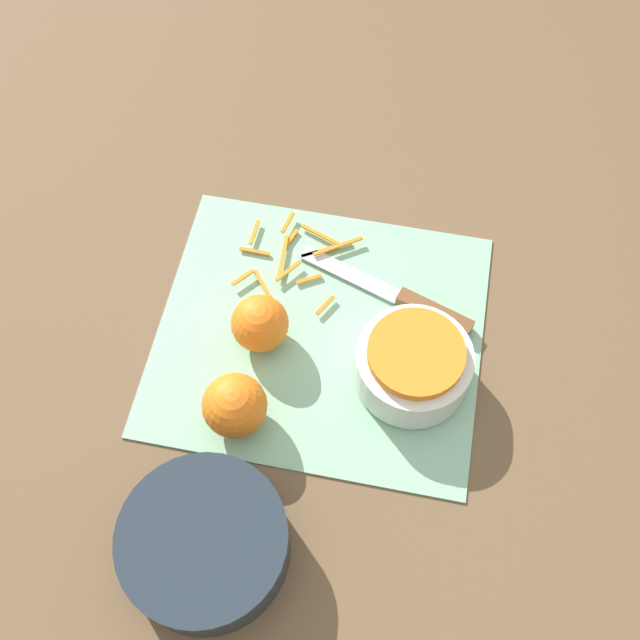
# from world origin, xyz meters

# --- Properties ---
(ground_plane) EXTENTS (4.00, 4.00, 0.00)m
(ground_plane) POSITION_xyz_m (0.00, 0.00, 0.00)
(ground_plane) COLOR brown
(cutting_board) EXTENTS (0.42, 0.38, 0.01)m
(cutting_board) POSITION_xyz_m (0.00, 0.00, 0.00)
(cutting_board) COLOR #84B793
(cutting_board) RESTS_ON ground_plane
(bowl_speckled) EXTENTS (0.14, 0.14, 0.07)m
(bowl_speckled) POSITION_xyz_m (-0.12, 0.04, 0.04)
(bowl_speckled) COLOR silver
(bowl_speckled) RESTS_ON cutting_board
(bowl_dark) EXTENTS (0.19, 0.19, 0.07)m
(bowl_dark) POSITION_xyz_m (0.07, 0.30, 0.03)
(bowl_dark) COLOR #1E2833
(bowl_dark) RESTS_ON ground_plane
(knife) EXTENTS (0.25, 0.10, 0.02)m
(knife) POSITION_xyz_m (-0.12, -0.06, 0.01)
(knife) COLOR brown
(knife) RESTS_ON cutting_board
(orange_left) EXTENTS (0.07, 0.07, 0.07)m
(orange_left) POSITION_xyz_m (0.07, 0.02, 0.04)
(orange_left) COLOR orange
(orange_left) RESTS_ON cutting_board
(orange_right) EXTENTS (0.08, 0.08, 0.08)m
(orange_right) POSITION_xyz_m (0.08, 0.14, 0.05)
(orange_right) COLOR orange
(orange_right) RESTS_ON cutting_board
(peel_pile) EXTENTS (0.16, 0.15, 0.01)m
(peel_pile) POSITION_xyz_m (0.06, -0.11, 0.01)
(peel_pile) COLOR orange
(peel_pile) RESTS_ON cutting_board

